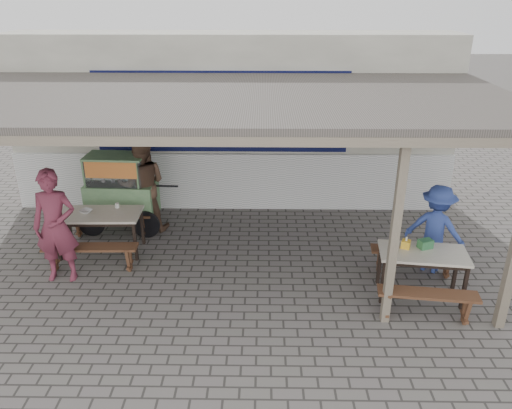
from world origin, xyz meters
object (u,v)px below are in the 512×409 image
object	(u,v)px
patron_street_side	(56,226)
condiment_bowl	(86,211)
bench_left_street	(91,252)
patron_right_table	(436,229)
vendor_cart	(120,190)
tissue_box	(406,244)
condiment_jar	(117,205)
table_left	(99,217)
bench_right_wall	(414,256)
bench_left_wall	(111,219)
patron_wall_side	(143,185)
table_right	(423,257)
bench_right_street	(427,300)
donation_box	(425,244)

from	to	relation	value
patron_street_side	condiment_bowl	bearing A→B (deg)	77.18
bench_left_street	patron_right_table	size ratio (longest dim) A/B	1.04
patron_street_side	vendor_cart	bearing A→B (deg)	71.65
tissue_box	condiment_jar	size ratio (longest dim) A/B	1.50
table_left	tissue_box	xyz separation A→B (m)	(4.95, -1.16, 0.14)
bench_left_street	patron_right_table	world-z (taller)	patron_right_table
bench_right_wall	condiment_jar	xyz separation A→B (m)	(-5.00, 0.93, 0.46)
vendor_cart	condiment_bowl	world-z (taller)	vendor_cart
patron_street_side	patron_right_table	size ratio (longest dim) A/B	1.24
bench_left_wall	patron_wall_side	xyz separation A→B (m)	(0.58, 0.31, 0.57)
table_right	bench_right_wall	size ratio (longest dim) A/B	0.96
vendor_cart	tissue_box	world-z (taller)	vendor_cart
patron_street_side	condiment_jar	xyz separation A→B (m)	(0.64, 1.12, -0.13)
table_left	patron_street_side	size ratio (longest dim) A/B	0.78
bench_right_street	vendor_cart	xyz separation A→B (m)	(-4.98, 2.84, 0.47)
bench_left_wall	donation_box	world-z (taller)	donation_box
patron_street_side	patron_right_table	world-z (taller)	patron_street_side
patron_wall_side	donation_box	xyz separation A→B (m)	(4.67, -2.11, -0.09)
donation_box	condiment_jar	world-z (taller)	donation_box
bench_right_wall	table_left	bearing A→B (deg)	179.56
bench_right_wall	tissue_box	bearing A→B (deg)	-115.83
condiment_jar	condiment_bowl	world-z (taller)	condiment_jar
table_left	patron_street_side	xyz separation A→B (m)	(-0.38, -0.87, 0.25)
bench_right_street	patron_wall_side	distance (m)	5.39
table_left	patron_wall_side	xyz separation A→B (m)	(0.57, 0.95, 0.24)
table_left	bench_left_street	bearing A→B (deg)	-90.00
patron_wall_side	donation_box	world-z (taller)	patron_wall_side
patron_right_table	condiment_bowl	size ratio (longest dim) A/B	7.28
vendor_cart	patron_wall_side	xyz separation A→B (m)	(0.44, 0.00, 0.10)
table_right	condiment_bowl	xyz separation A→B (m)	(-5.40, 1.31, 0.11)
bench_left_street	condiment_jar	size ratio (longest dim) A/B	18.85
donation_box	condiment_bowl	size ratio (longest dim) A/B	0.99
table_right	patron_right_table	xyz separation A→B (m)	(0.42, 0.78, 0.07)
table_right	vendor_cart	bearing A→B (deg)	163.11
bench_right_street	donation_box	xyz separation A→B (m)	(0.13, 0.73, 0.48)
patron_right_table	condiment_bowl	xyz separation A→B (m)	(-5.82, 0.52, 0.03)
bench_left_street	vendor_cart	world-z (taller)	vendor_cart
bench_right_wall	donation_box	world-z (taller)	donation_box
bench_left_street	patron_right_table	xyz separation A→B (m)	(5.59, 0.13, 0.40)
patron_wall_side	condiment_jar	size ratio (longest dim) A/B	22.32
bench_right_wall	donation_box	distance (m)	0.68
table_right	condiment_jar	xyz separation A→B (m)	(-4.92, 1.54, 0.12)
patron_wall_side	condiment_jar	bearing A→B (deg)	63.41
condiment_jar	patron_right_table	bearing A→B (deg)	-8.02
table_left	bench_right_wall	distance (m)	5.31
donation_box	condiment_bowl	distance (m)	5.58
patron_street_side	condiment_jar	bearing A→B (deg)	57.65
donation_box	bench_right_street	bearing A→B (deg)	-99.75
table_right	patron_street_side	xyz separation A→B (m)	(-5.56, 0.42, 0.25)
table_right	patron_street_side	size ratio (longest dim) A/B	0.72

